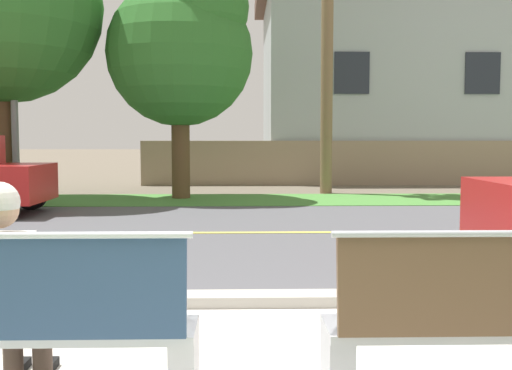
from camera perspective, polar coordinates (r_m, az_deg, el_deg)
The scene contains 12 objects.
ground_plane at distance 11.09m, azimuth -0.83°, elevation -3.30°, with size 140.00×140.00×0.00m, color #665B4C.
curb_edge at distance 5.53m, azimuth -0.23°, elevation -10.63°, with size 44.00×0.30×0.11m, color #ADA89E.
street_asphalt at distance 9.60m, azimuth -0.74°, elevation -4.48°, with size 52.00×8.00×0.01m, color #515156.
road_centre_line at distance 9.60m, azimuth -0.74°, elevation -4.45°, with size 48.00×0.14×0.01m, color #E0CC4C.
far_verge_grass at distance 14.69m, azimuth -0.98°, elevation -1.37°, with size 48.00×2.80×0.02m, color #478438.
bench_left at distance 3.61m, azimuth -20.17°, elevation -12.53°, with size 1.77×0.48×1.01m.
bench_right at distance 3.69m, azimuth 20.71°, elevation -12.19°, with size 1.77×0.48×1.01m.
seated_person_white at distance 3.77m, azimuth -22.11°, elevation -8.37°, with size 0.52×0.68×1.25m.
streetlamp at distance 15.50m, azimuth -21.49°, elevation 12.50°, with size 0.24×2.10×6.51m.
shade_tree_centre at distance 15.20m, azimuth -6.72°, elevation 13.07°, with size 3.53×3.53×5.83m.
garden_wall at distance 19.50m, azimuth 8.60°, elevation 2.05°, with size 13.00×0.36×1.40m, color gray.
house_across_street at distance 23.15m, azimuth 12.56°, elevation 9.38°, with size 9.89×6.91×6.98m.
Camera 1 is at (-0.11, -2.99, 1.49)m, focal length 42.91 mm.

